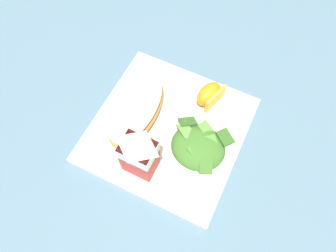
# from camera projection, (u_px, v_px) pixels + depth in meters

# --- Properties ---
(ground) EXTENTS (3.00, 3.00, 0.00)m
(ground) POSITION_uv_depth(u_px,v_px,m) (168.00, 132.00, 0.62)
(ground) COLOR slate
(white_plate) EXTENTS (0.28, 0.28, 0.02)m
(white_plate) POSITION_uv_depth(u_px,v_px,m) (168.00, 130.00, 0.61)
(white_plate) COLOR white
(white_plate) RESTS_ON ground
(cheesy_pizza_bread) EXTENTS (0.08, 0.17, 0.04)m
(cheesy_pizza_bread) POSITION_uv_depth(u_px,v_px,m) (138.00, 109.00, 0.61)
(cheesy_pizza_bread) COLOR #B77F42
(cheesy_pizza_bread) RESTS_ON white_plate
(green_salad_pile) EXTENTS (0.11, 0.10, 0.04)m
(green_salad_pile) POSITION_uv_depth(u_px,v_px,m) (198.00, 147.00, 0.57)
(green_salad_pile) COLOR #3D7028
(green_salad_pile) RESTS_ON white_plate
(milk_carton) EXTENTS (0.06, 0.05, 0.11)m
(milk_carton) POSITION_uv_depth(u_px,v_px,m) (139.00, 154.00, 0.52)
(milk_carton) COLOR #B7332D
(milk_carton) RESTS_ON white_plate
(orange_wedge_front) EXTENTS (0.05, 0.07, 0.04)m
(orange_wedge_front) POSITION_uv_depth(u_px,v_px,m) (210.00, 95.00, 0.62)
(orange_wedge_front) COLOR orange
(orange_wedge_front) RESTS_ON white_plate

